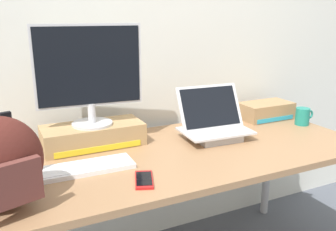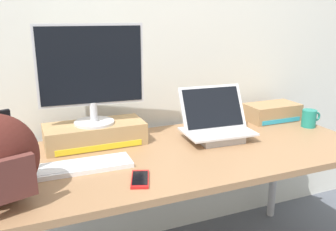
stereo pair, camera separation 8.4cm
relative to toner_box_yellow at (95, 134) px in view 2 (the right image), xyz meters
name	(u,v)px [view 2 (the right image)]	position (x,y,z in m)	size (l,w,h in m)	color
back_wall	(133,24)	(0.29, 0.25, 0.52)	(7.00, 0.10, 2.60)	silver
desk	(168,165)	(0.29, -0.24, -0.12)	(1.95, 0.78, 0.73)	#99704C
toner_box_yellow	(95,134)	(0.00, 0.00, 0.00)	(0.48, 0.22, 0.11)	#A88456
desktop_monitor	(91,72)	(0.00, 0.00, 0.31)	(0.50, 0.19, 0.48)	silver
open_laptop	(216,129)	(0.59, -0.17, 0.00)	(0.36, 0.26, 0.26)	#ADADB2
external_keyboard	(80,166)	(-0.12, -0.27, -0.04)	(0.43, 0.15, 0.02)	white
coffee_mug	(309,118)	(1.19, -0.18, 0.00)	(0.12, 0.08, 0.10)	#1E7F70
cell_phone	(140,179)	(0.08, -0.47, -0.05)	(0.12, 0.17, 0.01)	red
toner_box_cyan	(272,112)	(1.08, 0.01, 0.00)	(0.32, 0.18, 0.10)	#9E7A51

